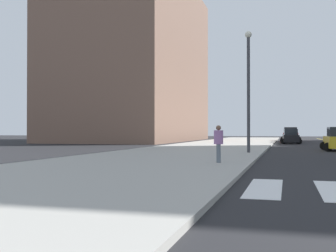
% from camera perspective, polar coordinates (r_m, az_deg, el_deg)
% --- Properties ---
extents(sidewalk_kerb_west, '(10.00, 120.00, 0.15)m').
position_cam_1_polar(sidewalk_kerb_west, '(28.36, 2.66, -3.60)').
color(sidewalk_kerb_west, '#9E9B93').
rests_on(sidewalk_kerb_west, ground).
extents(low_rise_brick_west, '(16.00, 32.00, 23.83)m').
position_cam_1_polar(low_rise_brick_west, '(64.08, -4.33, 8.69)').
color(low_rise_brick_west, brown).
rests_on(low_rise_brick_west, ground).
extents(car_red_nearest, '(2.83, 4.53, 2.03)m').
position_cam_1_polar(car_red_nearest, '(62.47, 16.35, -1.15)').
color(car_red_nearest, red).
rests_on(car_red_nearest, ground).
extents(car_silver_third, '(2.53, 4.03, 1.79)m').
position_cam_1_polar(car_silver_third, '(56.75, 16.29, -1.32)').
color(car_silver_third, '#B7B7BC').
rests_on(car_silver_third, ground).
extents(car_black_seventh, '(2.50, 3.91, 1.72)m').
position_cam_1_polar(car_black_seventh, '(51.05, 16.38, -1.44)').
color(car_black_seventh, black).
rests_on(car_black_seventh, ground).
extents(pedestrian_walking_west, '(0.40, 0.40, 1.63)m').
position_cam_1_polar(pedestrian_walking_west, '(18.40, 6.90, -2.18)').
color(pedestrian_walking_west, slate).
rests_on(pedestrian_walking_west, sidewalk_kerb_west).
extents(street_lamp, '(0.44, 0.44, 7.78)m').
position_cam_1_polar(street_lamp, '(27.40, 10.90, 6.02)').
color(street_lamp, '#38383D').
rests_on(street_lamp, sidewalk_kerb_west).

